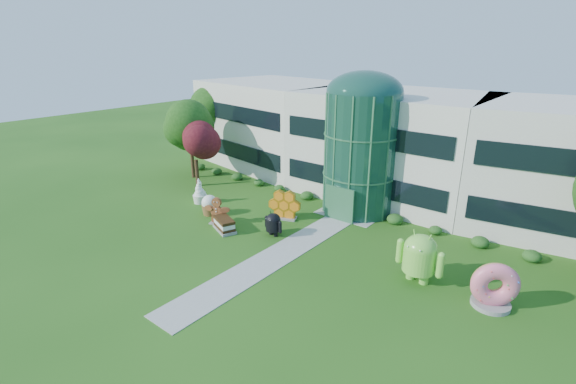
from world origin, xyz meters
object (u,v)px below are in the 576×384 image
Objects in this scene: donut at (494,284)px; gingerbread at (217,210)px; android_green at (420,254)px; android_black at (273,223)px.

gingerbread is at bearing 155.41° from donut.
donut is 1.12× the size of gingerbread.
android_green is 1.48× the size of gingerbread.
android_green is at bearing -13.81° from gingerbread.
android_green reaches higher than android_black.
donut is at bearing 5.68° from android_green.
donut is at bearing 9.10° from android_black.
android_green reaches higher than donut.
donut is 19.78m from gingerbread.
android_green reaches higher than gingerbread.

